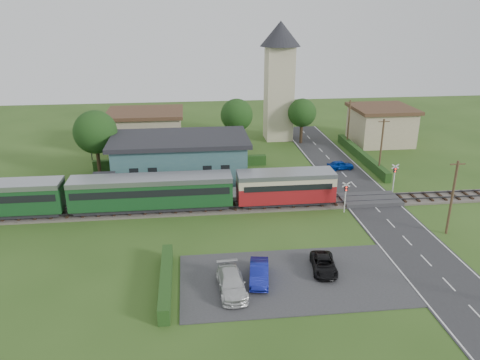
{
  "coord_description": "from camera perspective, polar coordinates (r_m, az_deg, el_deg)",
  "views": [
    {
      "loc": [
        -8.93,
        -42.04,
        19.57
      ],
      "look_at": [
        -3.69,
        4.0,
        2.28
      ],
      "focal_mm": 35.0,
      "sensor_mm": 36.0,
      "label": 1
    }
  ],
  "objects": [
    {
      "name": "road",
      "position": [
        50.08,
        16.32,
        -3.39
      ],
      "size": [
        6.0,
        70.0,
        0.05
      ],
      "primitive_type": "cube",
      "color": "#28282B",
      "rests_on": "ground"
    },
    {
      "name": "tree_b",
      "position": [
        67.01,
        -0.41,
        7.92
      ],
      "size": [
        4.6,
        4.6,
        7.34
      ],
      "color": "#332316",
      "rests_on": "ground"
    },
    {
      "name": "car_park_silver",
      "position": [
        34.63,
        -1.05,
        -12.43
      ],
      "size": [
        2.18,
        4.81,
        1.37
      ],
      "primitive_type": "imported",
      "rotation": [
        0.0,
        0.0,
        0.06
      ],
      "color": "silver",
      "rests_on": "car_park"
    },
    {
      "name": "utility_pole_b",
      "position": [
        45.7,
        24.45,
        -1.89
      ],
      "size": [
        1.4,
        0.22,
        7.0
      ],
      "color": "#473321",
      "rests_on": "ground"
    },
    {
      "name": "pedestrian_near",
      "position": [
        50.54,
        0.8,
        -0.83
      ],
      "size": [
        0.6,
        0.43,
        1.54
      ],
      "primitive_type": "imported",
      "rotation": [
        0.0,
        0.0,
        3.26
      ],
      "color": "gray",
      "rests_on": "platform"
    },
    {
      "name": "hedge_station",
      "position": [
        60.58,
        -7.19,
        2.1
      ],
      "size": [
        22.0,
        0.8,
        1.3
      ],
      "primitive_type": "cube",
      "color": "#193814",
      "rests_on": "ground"
    },
    {
      "name": "crossing_signal_near",
      "position": [
        47.67,
        12.75,
        -1.52
      ],
      "size": [
        0.84,
        0.28,
        3.28
      ],
      "color": "silver",
      "rests_on": "ground"
    },
    {
      "name": "station_building",
      "position": [
        55.66,
        -7.3,
        2.64
      ],
      "size": [
        16.0,
        9.0,
        5.3
      ],
      "color": "#436D6C",
      "rests_on": "ground"
    },
    {
      "name": "tree_c",
      "position": [
        70.74,
        7.58,
        8.11
      ],
      "size": [
        4.2,
        4.2,
        6.78
      ],
      "color": "#332316",
      "rests_on": "ground"
    },
    {
      "name": "crossing_signal_far",
      "position": [
        54.47,
        18.33,
        0.73
      ],
      "size": [
        0.84,
        0.28,
        3.28
      ],
      "color": "silver",
      "rests_on": "ground"
    },
    {
      "name": "streetlamp_west",
      "position": [
        65.52,
        -17.85,
        4.85
      ],
      "size": [
        0.3,
        0.3,
        5.15
      ],
      "color": "#3F3F47",
      "rests_on": "ground"
    },
    {
      "name": "train",
      "position": [
        47.87,
        -14.49,
        -1.53
      ],
      "size": [
        43.2,
        2.9,
        3.4
      ],
      "color": "#232328",
      "rests_on": "ground"
    },
    {
      "name": "utility_pole_c",
      "position": [
        59.14,
        16.84,
        3.93
      ],
      "size": [
        1.4,
        0.22,
        7.0
      ],
      "color": "#473321",
      "rests_on": "ground"
    },
    {
      "name": "house_west",
      "position": [
        69.37,
        -11.39,
        6.06
      ],
      "size": [
        10.8,
        8.8,
        5.5
      ],
      "color": "tan",
      "rests_on": "ground"
    },
    {
      "name": "crossing_deck",
      "position": [
        51.69,
        15.52,
        -2.3
      ],
      "size": [
        6.2,
        3.4,
        0.45
      ],
      "primitive_type": "cube",
      "color": "#333335",
      "rests_on": "ground"
    },
    {
      "name": "house_east",
      "position": [
        74.02,
        16.81,
        6.49
      ],
      "size": [
        8.8,
        8.8,
        5.5
      ],
      "color": "tan",
      "rests_on": "ground"
    },
    {
      "name": "railway_track",
      "position": [
        48.97,
        4.56,
        -3.02
      ],
      "size": [
        76.0,
        3.2,
        0.49
      ],
      "color": "#4C443D",
      "rests_on": "ground"
    },
    {
      "name": "hedge_roadside",
      "position": [
        65.3,
        14.58,
        2.9
      ],
      "size": [
        0.8,
        18.0,
        1.2
      ],
      "primitive_type": "cube",
      "color": "#193814",
      "rests_on": "ground"
    },
    {
      "name": "car_park_dark",
      "position": [
        37.67,
        10.17,
        -10.1
      ],
      "size": [
        2.29,
        4.1,
        1.08
      ],
      "primitive_type": "imported",
      "rotation": [
        0.0,
        0.0,
        -0.13
      ],
      "color": "black",
      "rests_on": "car_park"
    },
    {
      "name": "utility_pole_d",
      "position": [
        69.93,
        13.09,
        6.75
      ],
      "size": [
        1.4,
        0.22,
        7.0
      ],
      "color": "#473321",
      "rests_on": "ground"
    },
    {
      "name": "hedge_carpark",
      "position": [
        35.59,
        -9.02,
        -12.04
      ],
      "size": [
        0.8,
        9.0,
        1.2
      ],
      "primitive_type": "cube",
      "color": "#193814",
      "rests_on": "ground"
    },
    {
      "name": "tree_a",
      "position": [
        58.86,
        -17.22,
        5.59
      ],
      "size": [
        5.2,
        5.2,
        8.0
      ],
      "color": "#332316",
      "rests_on": "ground"
    },
    {
      "name": "ground",
      "position": [
        47.22,
        5.01,
        -4.1
      ],
      "size": [
        120.0,
        120.0,
        0.0
      ],
      "primitive_type": "plane",
      "color": "#2D4C19"
    },
    {
      "name": "car_on_road",
      "position": [
        60.67,
        12.13,
        1.8
      ],
      "size": [
        3.53,
        1.74,
        1.16
      ],
      "primitive_type": "imported",
      "rotation": [
        0.0,
        0.0,
        1.68
      ],
      "color": "#042A96",
      "rests_on": "road"
    },
    {
      "name": "car_park_blue",
      "position": [
        35.86,
        2.35,
        -11.23
      ],
      "size": [
        2.0,
        4.16,
        1.32
      ],
      "primitive_type": "imported",
      "rotation": [
        0.0,
        0.0,
        -0.16
      ],
      "color": "navy",
      "rests_on": "car_park"
    },
    {
      "name": "car_park",
      "position": [
        36.59,
        6.39,
        -11.94
      ],
      "size": [
        17.0,
        9.0,
        0.08
      ],
      "primitive_type": "cube",
      "color": "#333335",
      "rests_on": "ground"
    },
    {
      "name": "platform",
      "position": [
        51.06,
        -7.22,
        -1.97
      ],
      "size": [
        30.0,
        3.0,
        0.45
      ],
      "primitive_type": "cube",
      "color": "gray",
      "rests_on": "ground"
    },
    {
      "name": "church_tower",
      "position": [
        72.02,
        4.83,
        12.94
      ],
      "size": [
        6.0,
        6.0,
        17.6
      ],
      "color": "beige",
      "rests_on": "ground"
    },
    {
      "name": "equipment_hut",
      "position": [
        51.3,
        -16.26,
        -0.73
      ],
      "size": [
        2.3,
        2.3,
        2.55
      ],
      "color": "beige",
      "rests_on": "platform"
    },
    {
      "name": "streetlamp_east",
      "position": [
        75.24,
        13.13,
        7.24
      ],
      "size": [
        0.3,
        0.3,
        5.15
      ],
      "color": "#3F3F47",
      "rests_on": "ground"
    },
    {
      "name": "pedestrian_far",
      "position": [
        50.57,
        -13.84,
        -1.3
      ],
      "size": [
        0.95,
        1.05,
        1.76
      ],
      "primitive_type": "imported",
      "rotation": [
        0.0,
        0.0,
        1.98
      ],
      "color": "gray",
      "rests_on": "platform"
    }
  ]
}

